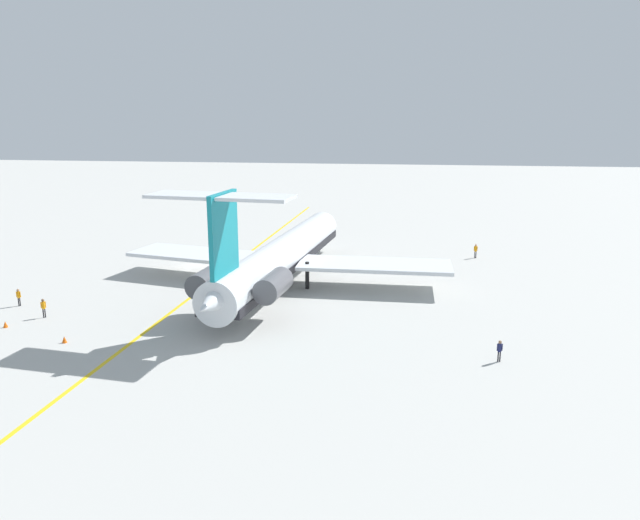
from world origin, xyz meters
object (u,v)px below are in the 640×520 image
object	(u,v)px
ground_crew_near_tail	(43,306)
safety_cone_nose	(5,324)
main_jetliner	(279,257)
ground_crew_starboard	(500,348)
ground_crew_portside	(18,295)
safety_cone_wingtip	(64,339)
ground_crew_near_nose	(476,249)

from	to	relation	value
ground_crew_near_tail	safety_cone_nose	distance (m)	3.45
ground_crew_near_tail	main_jetliner	bearing A→B (deg)	87.03
ground_crew_near_tail	ground_crew_starboard	xyz separation A→B (m)	(4.42, 38.73, -0.06)
ground_crew_portside	safety_cone_wingtip	world-z (taller)	ground_crew_portside
main_jetliner	safety_cone_nose	world-z (taller)	main_jetliner
main_jetliner	ground_crew_near_nose	xyz separation A→B (m)	(-16.13, 21.75, -2.05)
ground_crew_near_nose	ground_crew_near_tail	distance (m)	49.72
ground_crew_near_nose	safety_cone_nose	bearing A→B (deg)	-57.64
ground_crew_near_tail	ground_crew_starboard	world-z (taller)	ground_crew_near_tail
ground_crew_near_nose	ground_crew_near_tail	bearing A→B (deg)	-58.99
ground_crew_near_tail	ground_crew_starboard	distance (m)	38.98
ground_crew_near_nose	ground_crew_near_tail	world-z (taller)	ground_crew_near_nose
main_jetliner	ground_crew_starboard	xyz separation A→B (m)	(17.12, 19.98, -2.14)
safety_cone_wingtip	ground_crew_near_tail	bearing A→B (deg)	-136.66
ground_crew_near_tail	safety_cone_wingtip	size ratio (longest dim) A/B	3.17
ground_crew_near_nose	ground_crew_portside	xyz separation A→B (m)	(26.05, -44.80, -0.08)
ground_crew_starboard	ground_crew_portside	bearing A→B (deg)	-103.42
ground_crew_near_tail	ground_crew_portside	distance (m)	5.12
safety_cone_wingtip	ground_crew_portside	bearing A→B (deg)	-131.09
ground_crew_portside	safety_cone_wingtip	bearing A→B (deg)	-140.58
ground_crew_starboard	safety_cone_nose	world-z (taller)	ground_crew_starboard
ground_crew_portside	ground_crew_starboard	distance (m)	43.63
main_jetliner	safety_cone_nose	size ratio (longest dim) A/B	73.05
ground_crew_near_nose	safety_cone_nose	world-z (taller)	ground_crew_near_nose
main_jetliner	ground_crew_portside	xyz separation A→B (m)	(9.91, -23.05, -2.13)
ground_crew_near_nose	safety_cone_nose	distance (m)	52.85
ground_crew_portside	main_jetliner	bearing A→B (deg)	-76.22
main_jetliner	safety_cone_nose	distance (m)	25.93
main_jetliner	safety_cone_wingtip	xyz separation A→B (m)	(18.10, -13.66, -2.91)
safety_cone_nose	safety_cone_wingtip	bearing A→B (deg)	69.53
ground_crew_starboard	ground_crew_near_nose	bearing A→B (deg)	173.05
ground_crew_near_nose	safety_cone_wingtip	bearing A→B (deg)	-50.40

